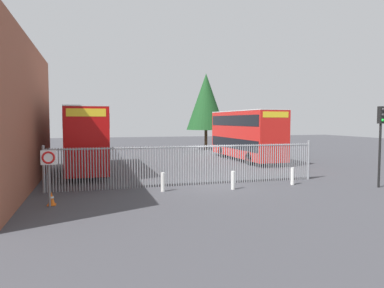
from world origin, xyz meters
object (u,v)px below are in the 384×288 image
bollard_near_left (163,182)px  traffic_cone_by_gate (51,198)px  bollard_center_front (233,180)px  double_decker_bus_near_gate (87,137)px  double_decker_bus_behind_fence_left (245,133)px  bollard_near_right (292,176)px  speed_limit_sign_post (49,164)px  traffic_light_kerbside (381,131)px

bollard_near_left → traffic_cone_by_gate: (-5.08, -1.59, -0.19)m
bollard_near_left → bollard_center_front: 3.62m
double_decker_bus_near_gate → bollard_near_left: bearing=-66.9°
double_decker_bus_behind_fence_left → bollard_near_right: double_decker_bus_behind_fence_left is taller
traffic_cone_by_gate → speed_limit_sign_post: 1.52m
double_decker_bus_near_gate → traffic_light_kerbside: 18.34m
double_decker_bus_near_gate → traffic_light_kerbside: size_ratio=2.51×
bollard_near_left → traffic_light_kerbside: (11.27, -2.08, 2.51)m
bollard_center_front → traffic_cone_by_gate: size_ratio=1.61×
bollard_center_front → traffic_light_kerbside: (7.67, -1.62, 2.51)m
bollard_near_right → bollard_center_front: bearing=-174.6°
bollard_near_left → bollard_near_right: same height
bollard_center_front → double_decker_bus_behind_fence_left: bearing=63.1°
double_decker_bus_near_gate → traffic_light_kerbside: (14.92, -10.66, 0.56)m
double_decker_bus_behind_fence_left → bollard_near_right: size_ratio=11.38×
bollard_near_left → traffic_light_kerbside: bearing=-10.5°
traffic_light_kerbside → double_decker_bus_near_gate: bearing=144.5°
bollard_center_front → traffic_light_kerbside: bearing=-12.0°
double_decker_bus_near_gate → bollard_near_left: (3.65, -8.58, -1.95)m
bollard_near_right → double_decker_bus_behind_fence_left: bearing=77.9°
traffic_cone_by_gate → speed_limit_sign_post: size_ratio=0.25×
bollard_near_left → traffic_cone_by_gate: size_ratio=1.61×
double_decker_bus_near_gate → speed_limit_sign_post: size_ratio=4.50×
double_decker_bus_near_gate → bollard_center_front: (7.25, -9.03, -1.95)m
bollard_near_right → traffic_cone_by_gate: 12.45m
double_decker_bus_near_gate → bollard_center_front: bearing=-51.3°
bollard_near_right → traffic_light_kerbside: size_ratio=0.22×
bollard_near_right → traffic_light_kerbside: (3.99, -1.97, 2.51)m
bollard_near_left → traffic_cone_by_gate: 5.32m
traffic_cone_by_gate → speed_limit_sign_post: (-0.04, -0.32, 1.49)m
bollard_near_right → traffic_light_kerbside: traffic_light_kerbside is taller
double_decker_bus_near_gate → double_decker_bus_behind_fence_left: same height
speed_limit_sign_post → traffic_light_kerbside: (16.39, -0.17, 1.21)m
double_decker_bus_near_gate → bollard_near_right: (10.93, -8.69, -1.95)m
bollard_near_left → bollard_center_front: bearing=-7.2°
double_decker_bus_behind_fence_left → bollard_near_left: (-9.86, -11.89, -1.95)m
double_decker_bus_near_gate → traffic_light_kerbside: bearing=-35.5°
bollard_near_left → speed_limit_sign_post: (-5.12, -1.91, 1.30)m
double_decker_bus_near_gate → speed_limit_sign_post: 10.61m
bollard_near_left → traffic_cone_by_gate: bearing=-162.6°
bollard_near_right → traffic_light_kerbside: bearing=-26.3°
double_decker_bus_behind_fence_left → speed_limit_sign_post: double_decker_bus_behind_fence_left is taller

